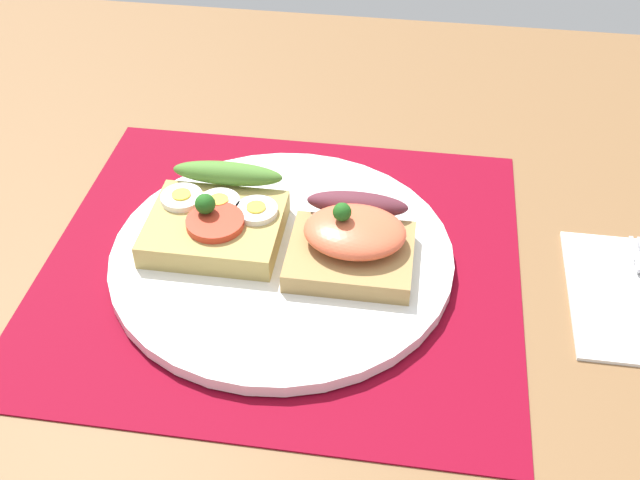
% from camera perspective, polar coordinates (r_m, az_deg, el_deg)
% --- Properties ---
extents(ground_plane, '(1.20, 0.90, 0.03)m').
position_cam_1_polar(ground_plane, '(0.63, -2.72, -2.79)').
color(ground_plane, brown).
extents(placemat, '(0.37, 0.34, 0.00)m').
position_cam_1_polar(placemat, '(0.61, -2.77, -1.61)').
color(placemat, maroon).
rests_on(placemat, ground_plane).
extents(plate, '(0.27, 0.27, 0.01)m').
position_cam_1_polar(plate, '(0.61, -2.79, -1.15)').
color(plate, white).
rests_on(plate, placemat).
extents(sandwich_egg_tomato, '(0.10, 0.10, 0.04)m').
position_cam_1_polar(sandwich_egg_tomato, '(0.62, -7.55, 1.63)').
color(sandwich_egg_tomato, tan).
rests_on(sandwich_egg_tomato, plate).
extents(sandwich_salmon, '(0.09, 0.09, 0.05)m').
position_cam_1_polar(sandwich_salmon, '(0.59, 2.41, -0.06)').
color(sandwich_salmon, '#A5824C').
rests_on(sandwich_salmon, plate).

